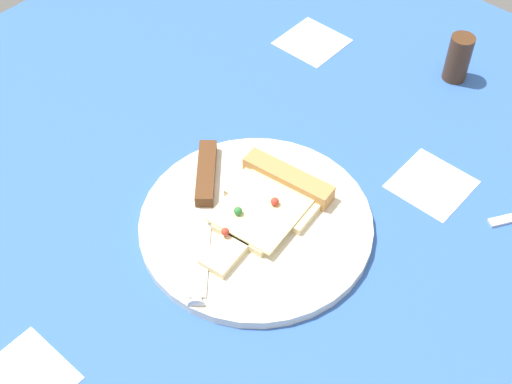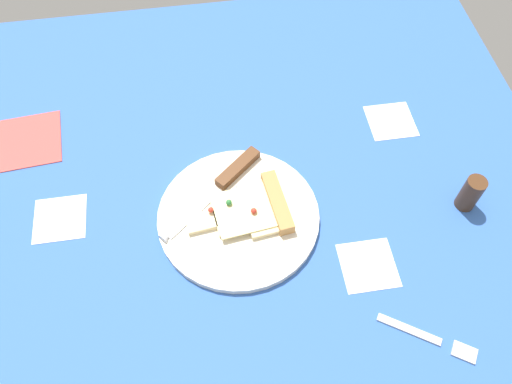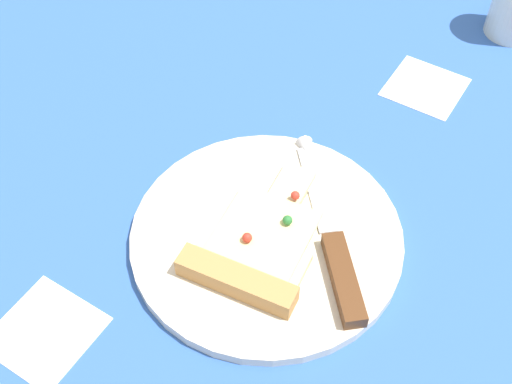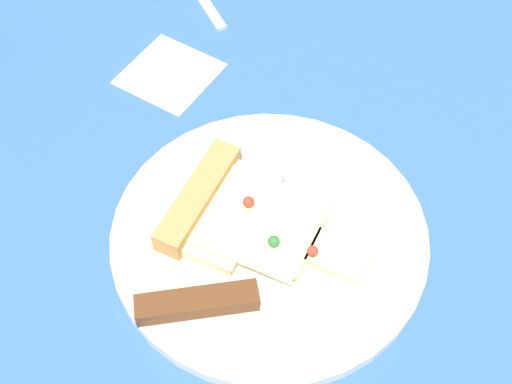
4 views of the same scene
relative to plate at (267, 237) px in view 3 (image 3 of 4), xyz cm
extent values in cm
cube|color=#3360B7|center=(-1.38, -1.62, -2.14)|extent=(122.87, 122.87, 3.00)
cube|color=white|center=(0.69, -1.44, -0.74)|extent=(9.00, 9.00, 0.20)
cube|color=white|center=(20.03, -12.13, -0.74)|extent=(9.00, 9.00, 0.20)
cube|color=white|center=(-30.94, 4.65, -0.74)|extent=(9.00, 9.00, 0.20)
cylinder|color=silver|center=(0.00, 0.00, 0.00)|extent=(28.08, 28.08, 1.29)
cube|color=beige|center=(3.97, 0.49, 1.14)|extent=(7.29, 11.65, 1.00)
cube|color=beige|center=(-1.49, -0.18, 1.14)|extent=(6.43, 7.83, 1.00)
cube|color=beige|center=(-6.45, -0.79, 1.14)|extent=(5.60, 4.20, 1.00)
cube|color=#F2E099|center=(0.99, 0.12, 1.79)|extent=(11.04, 10.35, 0.30)
cube|color=tan|center=(6.95, 0.85, 1.74)|extent=(4.04, 12.23, 2.20)
sphere|color=red|center=(2.60, -0.69, 2.45)|extent=(1.02, 1.02, 1.02)
sphere|color=red|center=(-4.61, 0.64, 2.42)|extent=(0.95, 0.95, 0.95)
sphere|color=#2D7A38|center=(-1.71, 1.60, 2.46)|extent=(1.02, 1.02, 1.02)
cube|color=silver|center=(-7.92, 1.50, 0.79)|extent=(10.38, 9.37, 0.30)
cone|color=silver|center=(-12.45, -2.42, 0.79)|extent=(2.82, 2.82, 2.00)
cube|color=#593319|center=(1.16, 9.36, 1.44)|extent=(9.00, 8.21, 1.60)
camera|label=1|loc=(-40.18, -35.61, 67.77)|focal=50.45mm
camera|label=2|loc=(-3.75, -44.91, 77.24)|focal=36.02mm
camera|label=3|loc=(34.53, 20.36, 56.09)|focal=46.72mm
camera|label=4|loc=(-16.72, 28.68, 52.45)|focal=48.96mm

